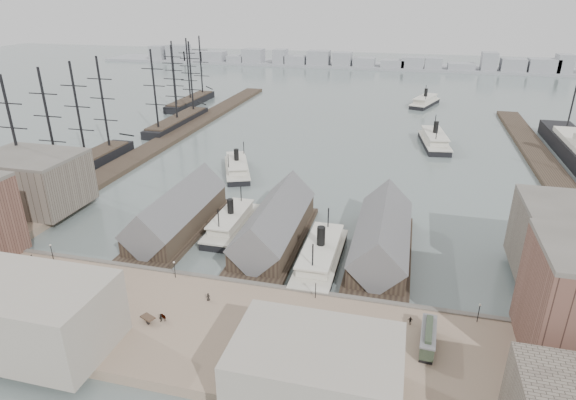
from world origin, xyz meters
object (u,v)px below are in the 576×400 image
(ferry_docked_west, at_px, (231,222))
(horse_cart_right, at_px, (319,351))
(horse_cart_left, at_px, (83,286))
(tram, at_px, (428,338))
(horse_cart_center, at_px, (158,317))

(ferry_docked_west, xyz_separation_m, horse_cart_right, (31.70, -43.78, 0.70))
(horse_cart_left, bearing_deg, tram, -80.84)
(horse_cart_left, distance_m, horse_cart_right, 50.28)
(horse_cart_left, relative_size, horse_cart_center, 0.98)
(horse_cart_left, relative_size, horse_cart_right, 1.03)
(tram, relative_size, horse_cart_left, 2.02)
(horse_cart_right, bearing_deg, horse_cart_left, 81.48)
(tram, bearing_deg, horse_cart_center, -170.62)
(horse_cart_center, relative_size, horse_cart_right, 1.06)
(tram, xyz_separation_m, horse_cart_right, (-17.36, -6.62, -0.89))
(horse_cart_left, height_order, horse_cart_right, horse_cart_right)
(ferry_docked_west, height_order, horse_cart_center, ferry_docked_west)
(ferry_docked_west, bearing_deg, tram, -37.15)
(ferry_docked_west, distance_m, tram, 61.57)
(tram, height_order, horse_cart_right, tram)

